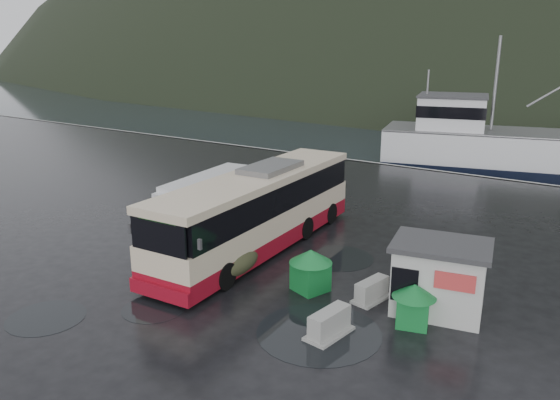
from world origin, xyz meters
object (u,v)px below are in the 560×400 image
Objects in this scene: ticket_kiosk at (436,311)px; jersey_barrier_b at (371,300)px; white_van at (214,229)px; dome_tent at (225,275)px; waste_bin_left at (310,290)px; waste_bin_right at (412,325)px; fishing_trawler at (530,157)px; coach_bus at (259,248)px; jersey_barrier_a at (329,335)px.

ticket_kiosk reaches higher than jersey_barrier_b.
white_van is at bearing 163.80° from jersey_barrier_b.
waste_bin_left is at bearing 10.77° from dome_tent.
waste_bin_left reaches higher than waste_bin_right.
white_van is 4.54× the size of waste_bin_right.
waste_bin_right is at bearing -100.33° from fishing_trawler.
ticket_kiosk is (4.20, 0.93, 0.00)m from waste_bin_left.
waste_bin_left is 0.50× the size of ticket_kiosk.
white_van is at bearing 162.15° from waste_bin_right.
coach_bus is at bearing -21.12° from white_van.
waste_bin_right is at bearing -25.92° from jersey_barrier_b.
waste_bin_right is (10.95, -3.53, 0.00)m from white_van.
fishing_trawler reaches higher than waste_bin_left.
waste_bin_right is at bearing 47.19° from jersey_barrier_a.
waste_bin_right reaches higher than dome_tent.
waste_bin_left is at bearing 174.56° from waste_bin_right.
dome_tent is at bearing -51.91° from white_van.
waste_bin_right is at bearing -24.26° from white_van.
fishing_trawler reaches higher than ticket_kiosk.
jersey_barrier_a is (-2.16, -3.27, 0.00)m from ticket_kiosk.
jersey_barrier_a is (-1.83, -1.97, 0.00)m from waste_bin_right.
waste_bin_left is 3.88m from waste_bin_right.
waste_bin_left reaches higher than dome_tent.
fishing_trawler is at bearing 86.02° from waste_bin_left.
white_van is 27.66m from fishing_trawler.
coach_bus reaches higher than jersey_barrier_b.
dome_tent is at bearing 162.45° from jersey_barrier_a.
ticket_kiosk is (11.28, -2.23, 0.00)m from white_van.
dome_tent is 1.96× the size of jersey_barrier_a.
jersey_barrier_b is (-2.09, -0.44, 0.00)m from ticket_kiosk.
waste_bin_left is (7.08, -3.16, 0.00)m from white_van.
coach_bus is 9.01× the size of waste_bin_right.
ticket_kiosk is 2.13m from jersey_barrier_b.
waste_bin_left is at bearing -107.84° from fishing_trawler.
jersey_barrier_b is at bearing -179.13° from ticket_kiosk.
ticket_kiosk is (8.11, -1.40, 0.00)m from coach_bus.
jersey_barrier_a is at bearing -103.86° from fishing_trawler.
ticket_kiosk is at bearing 56.59° from jersey_barrier_a.
jersey_barrier_b is (9.19, -2.67, 0.00)m from white_van.
white_van is (-3.17, 0.83, 0.00)m from coach_bus.
waste_bin_right reaches higher than jersey_barrier_b.
waste_bin_right is at bearing -22.23° from coach_bus.
fishing_trawler is (-1.83, 29.64, 0.00)m from waste_bin_right.
white_van is 10.65m from jersey_barrier_a.
jersey_barrier_a is at bearing -37.50° from white_van.
white_van is at bearing 134.50° from dome_tent.
jersey_barrier_a is 1.10× the size of jersey_barrier_b.
jersey_barrier_b is at bearing -103.72° from fishing_trawler.
waste_bin_left is 1.04× the size of jersey_barrier_b.
coach_bus reaches higher than dome_tent.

